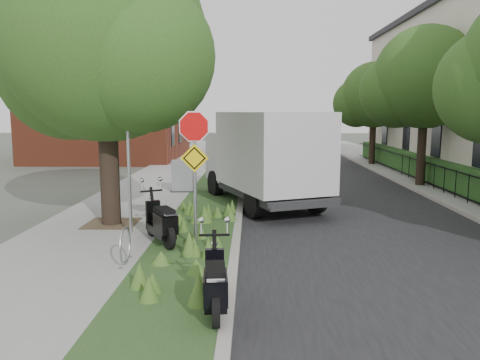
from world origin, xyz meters
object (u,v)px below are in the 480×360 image
object	(u,v)px
scooter_near	(163,226)
utility_cabinet	(183,176)
sign_assembly	(194,151)
box_truck	(265,154)
scooter_far	(215,290)

from	to	relation	value
scooter_near	utility_cabinet	size ratio (longest dim) A/B	1.40
sign_assembly	scooter_near	size ratio (longest dim) A/B	1.90
utility_cabinet	box_truck	bearing A→B (deg)	-35.40
box_truck	scooter_far	bearing A→B (deg)	-96.34
scooter_near	box_truck	bearing A→B (deg)	63.84
sign_assembly	scooter_far	world-z (taller)	sign_assembly
sign_assembly	utility_cabinet	bearing A→B (deg)	100.49
scooter_near	utility_cabinet	bearing A→B (deg)	94.68
box_truck	scooter_near	bearing A→B (deg)	-116.16
utility_cabinet	scooter_far	bearing A→B (deg)	-79.19
scooter_far	box_truck	world-z (taller)	box_truck
scooter_far	box_truck	bearing A→B (deg)	83.66
sign_assembly	scooter_far	size ratio (longest dim) A/B	1.87
sign_assembly	utility_cabinet	xyz separation A→B (m)	(-1.40, 7.56, -1.63)
scooter_near	utility_cabinet	xyz separation A→B (m)	(-0.60, 7.32, 0.15)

